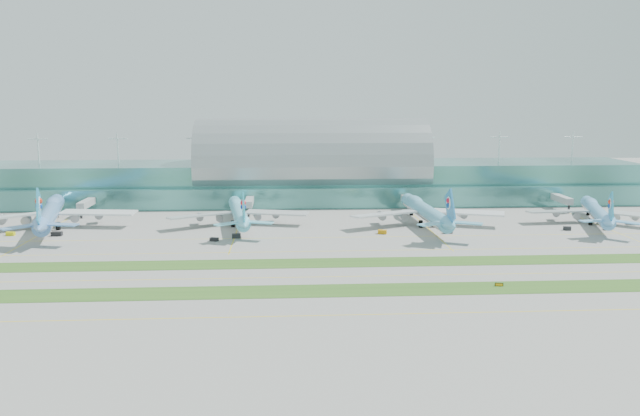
{
  "coord_description": "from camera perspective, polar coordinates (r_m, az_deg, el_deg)",
  "views": [
    {
      "loc": [
        -14.35,
        -196.2,
        53.57
      ],
      "look_at": [
        0.0,
        55.0,
        9.0
      ],
      "focal_mm": 35.0,
      "sensor_mm": 36.0,
      "label": 1
    }
  ],
  "objects": [
    {
      "name": "taxiline_b",
      "position": [
        190.45,
        1.19,
        -6.29
      ],
      "size": [
        420.0,
        0.35,
        0.01
      ],
      "primitive_type": "cube",
      "color": "yellow",
      "rests_on": "ground"
    },
    {
      "name": "terminal",
      "position": [
        327.67,
        -0.73,
        3.15
      ],
      "size": [
        340.0,
        69.1,
        36.0
      ],
      "color": "#3D7A75",
      "rests_on": "ground"
    },
    {
      "name": "gse_g",
      "position": [
        275.08,
        21.66,
        -1.74
      ],
      "size": [
        3.39,
        2.57,
        1.55
      ],
      "primitive_type": "cube",
      "rotation": [
        0.0,
        0.0,
        -0.31
      ],
      "color": "black",
      "rests_on": "ground"
    },
    {
      "name": "gse_h",
      "position": [
        282.19,
        24.8,
        -1.71
      ],
      "size": [
        3.07,
        2.07,
        1.21
      ],
      "primitive_type": "cube",
      "rotation": [
        0.0,
        0.0,
        -0.13
      ],
      "color": "black",
      "rests_on": "ground"
    },
    {
      "name": "taxiline_c",
      "position": [
        221.26,
        0.55,
        -3.97
      ],
      "size": [
        420.0,
        0.35,
        0.01
      ],
      "primitive_type": "cube",
      "color": "yellow",
      "rests_on": "ground"
    },
    {
      "name": "taxiline_a",
      "position": [
        158.23,
        2.16,
        -9.75
      ],
      "size": [
        420.0,
        0.35,
        0.01
      ],
      "primitive_type": "cube",
      "color": "yellow",
      "rests_on": "ground"
    },
    {
      "name": "gse_c",
      "position": [
        239.89,
        -9.66,
        -2.84
      ],
      "size": [
        3.54,
        2.58,
        1.3
      ],
      "primitive_type": "cube",
      "rotation": [
        0.0,
        0.0,
        -0.32
      ],
      "color": "black",
      "rests_on": "ground"
    },
    {
      "name": "gse_f",
      "position": [
        254.82,
        11.61,
        -2.13
      ],
      "size": [
        3.75,
        2.34,
        1.46
      ],
      "primitive_type": "cube",
      "rotation": [
        0.0,
        0.0,
        0.2
      ],
      "color": "black",
      "rests_on": "ground"
    },
    {
      "name": "grass_strip_far",
      "position": [
        205.8,
        0.84,
        -5.03
      ],
      "size": [
        420.0,
        12.0,
        0.08
      ],
      "primitive_type": "cube",
      "color": "#2D591E",
      "rests_on": "ground"
    },
    {
      "name": "gse_d",
      "position": [
        243.59,
        -7.65,
        -2.55
      ],
      "size": [
        3.52,
        2.28,
        1.67
      ],
      "primitive_type": "cube",
      "rotation": [
        0.0,
        0.0,
        0.09
      ],
      "color": "black",
      "rests_on": "ground"
    },
    {
      "name": "taxiway_sign_east",
      "position": [
        188.05,
        16.05,
        -6.75
      ],
      "size": [
        2.39,
        0.71,
        1.01
      ],
      "rotation": [
        0.0,
        0.0,
        -0.19
      ],
      "color": "black",
      "rests_on": "ground"
    },
    {
      "name": "gse_b",
      "position": [
        266.25,
        -22.93,
        -2.19
      ],
      "size": [
        4.1,
        2.24,
        1.66
      ],
      "primitive_type": "cube",
      "rotation": [
        0.0,
        0.0,
        -0.04
      ],
      "color": "black",
      "rests_on": "ground"
    },
    {
      "name": "gse_a",
      "position": [
        274.37,
        -26.45,
        -2.12
      ],
      "size": [
        3.47,
        1.88,
        1.49
      ],
      "primitive_type": "cube",
      "rotation": [
        0.0,
        0.0,
        -0.12
      ],
      "color": "#CFCB0C",
      "rests_on": "ground"
    },
    {
      "name": "gse_e",
      "position": [
        250.21,
        5.72,
        -2.19
      ],
      "size": [
        3.82,
        2.82,
        1.55
      ],
      "primitive_type": "cube",
      "rotation": [
        0.0,
        0.0,
        -0.3
      ],
      "color": "#C3820B",
      "rests_on": "ground"
    },
    {
      "name": "taxiline_d",
      "position": [
        242.62,
        0.2,
        -2.71
      ],
      "size": [
        420.0,
        0.35,
        0.01
      ],
      "primitive_type": "cube",
      "color": "yellow",
      "rests_on": "ground"
    },
    {
      "name": "grass_strip_near",
      "position": [
        177.09,
        1.54,
        -7.55
      ],
      "size": [
        420.0,
        12.0,
        0.08
      ],
      "primitive_type": "cube",
      "color": "#2D591E",
      "rests_on": "ground"
    },
    {
      "name": "airliner_a",
      "position": [
        281.8,
        -23.45,
        -0.36
      ],
      "size": [
        67.88,
        78.41,
        21.91
      ],
      "rotation": [
        0.0,
        0.0,
        0.26
      ],
      "color": "#5C8ECB",
      "rests_on": "ground"
    },
    {
      "name": "airliner_b",
      "position": [
        267.63,
        -7.46,
        -0.33
      ],
      "size": [
        59.52,
        68.09,
        18.76
      ],
      "rotation": [
        0.0,
        0.0,
        0.14
      ],
      "color": "#69CCE8",
      "rests_on": "ground"
    },
    {
      "name": "airliner_c",
      "position": [
        268.37,
        9.6,
        -0.22
      ],
      "size": [
        66.25,
        75.26,
        20.71
      ],
      "rotation": [
        0.0,
        0.0,
        0.05
      ],
      "color": "#62B5D8",
      "rests_on": "ground"
    },
    {
      "name": "ground",
      "position": [
        203.88,
        0.88,
        -5.19
      ],
      "size": [
        700.0,
        700.0,
        0.0
      ],
      "primitive_type": "plane",
      "color": "gray",
      "rests_on": "ground"
    },
    {
      "name": "airliner_d",
      "position": [
        293.14,
        23.96,
        -0.23
      ],
      "size": [
        56.14,
        65.17,
        18.42
      ],
      "rotation": [
        0.0,
        0.0,
        -0.31
      ],
      "color": "#6DB5F0",
      "rests_on": "ground"
    }
  ]
}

